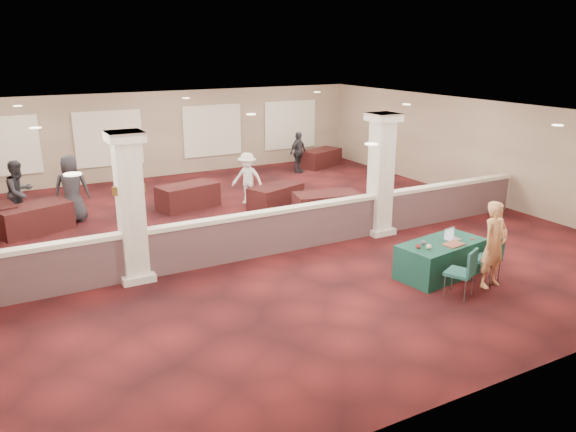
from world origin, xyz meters
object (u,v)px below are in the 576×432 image
near_table (441,259)px  far_table_back_center (188,196)px  attendee_b (247,178)px  attendee_d (72,189)px  conf_chair_main (491,256)px  far_table_front_center (276,197)px  woman (494,245)px  attendee_c (298,152)px  far_table_back_right (321,158)px  attendee_a (20,192)px  far_table_front_left (35,219)px  far_table_front_right (327,206)px  conf_chair_side (465,269)px

near_table → far_table_back_center: size_ratio=1.09×
near_table → far_table_back_center: bearing=103.1°
attendee_b → attendee_d: size_ratio=0.84×
conf_chair_main → far_table_front_center: bearing=86.5°
woman → attendee_c: woman is taller
conf_chair_main → attendee_c: bearing=67.4°
far_table_back_right → attendee_a: (-11.46, -2.50, 0.55)m
attendee_b → far_table_front_left: bearing=-132.1°
attendee_c → attendee_a: bearing=166.7°
far_table_front_right → far_table_back_center: size_ratio=1.02×
far_table_back_center → attendee_d: 3.37m
woman → far_table_back_right: 12.34m
far_table_front_right → attendee_a: 8.66m
woman → far_table_front_left: bearing=128.0°
near_table → attendee_a: size_ratio=1.09×
far_table_front_right → far_table_front_center: bearing=115.0°
conf_chair_main → conf_chair_side: bearing=-179.5°
far_table_front_left → conf_chair_main: bearing=-45.5°
far_table_front_left → far_table_front_right: bearing=-19.6°
attendee_a → attendee_b: 6.58m
conf_chair_side → woman: size_ratio=0.55×
far_table_front_left → woman: bearing=-46.3°
far_table_front_center → attendee_c: size_ratio=1.07×
attendee_a → attendee_b: size_ratio=1.12×
far_table_back_right → attendee_d: attendee_d is taller
attendee_b → far_table_back_center: bearing=-143.2°
conf_chair_side → far_table_back_right: size_ratio=0.57×
far_table_front_center → conf_chair_main: bearing=-79.5°
conf_chair_main → woman: size_ratio=0.55×
attendee_a → attendee_b: attendee_a is taller
far_table_front_left → conf_chair_side: bearing=-50.2°
conf_chair_side → attendee_a: (-7.34, 9.54, 0.31)m
woman → far_table_front_center: size_ratio=1.06×
far_table_front_left → far_table_back_right: (11.23, 3.50, -0.02)m
attendee_a → far_table_front_center: bearing=-55.6°
attendee_a → attendee_c: bearing=-28.4°
attendee_b → woman: bearing=-28.9°
near_table → far_table_front_right: 4.77m
attendee_d → attendee_a: bearing=-10.4°
far_table_front_right → conf_chair_side: bearing=-94.6°
far_table_front_right → attendee_c: bearing=68.2°
near_table → attendee_a: 11.48m
far_table_back_center → attendee_a: bearing=171.2°
near_table → far_table_front_left: size_ratio=1.07×
far_table_front_right → far_table_back_right: far_table_front_right is taller
conf_chair_main → attendee_a: 12.49m
near_table → woman: 1.20m
near_table → far_table_back_center: (-3.11, 7.75, -0.01)m
far_table_front_right → far_table_back_right: bearing=59.6°
attendee_d → attendee_c: bearing=-153.6°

